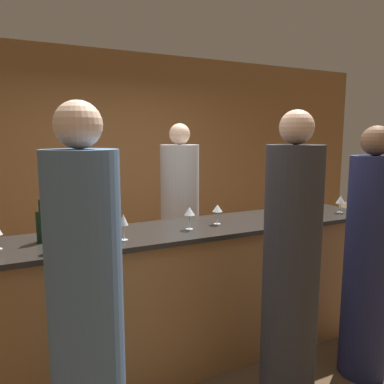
# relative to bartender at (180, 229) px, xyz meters

# --- Properties ---
(ground_plane) EXTENTS (14.00, 14.00, 0.00)m
(ground_plane) POSITION_rel_bartender_xyz_m (-0.30, -0.73, -0.87)
(ground_plane) COLOR #4C3823
(back_wall) EXTENTS (8.00, 0.06, 2.80)m
(back_wall) POSITION_rel_bartender_xyz_m (-0.30, 1.46, 0.53)
(back_wall) COLOR olive
(back_wall) RESTS_ON ground_plane
(bar_counter) EXTENTS (3.42, 0.64, 1.08)m
(bar_counter) POSITION_rel_bartender_xyz_m (-0.30, -0.73, -0.33)
(bar_counter) COLOR #996638
(bar_counter) RESTS_ON ground_plane
(bartender) EXTENTS (0.37, 0.37, 1.88)m
(bartender) POSITION_rel_bartender_xyz_m (0.00, 0.00, 0.00)
(bartender) COLOR #B2B2B7
(bartender) RESTS_ON ground_plane
(guest_0) EXTENTS (0.35, 0.35, 1.92)m
(guest_0) POSITION_rel_bartender_xyz_m (0.09, -1.49, 0.02)
(guest_0) COLOR #2D2D33
(guest_0) RESTS_ON ground_plane
(guest_1) EXTENTS (0.35, 0.35, 1.92)m
(guest_1) POSITION_rel_bartender_xyz_m (-1.17, -1.53, 0.02)
(guest_1) COLOR #4C6B93
(guest_1) RESTS_ON ground_plane
(guest_2) EXTENTS (0.33, 0.33, 1.83)m
(guest_2) POSITION_rel_bartender_xyz_m (0.83, -1.45, -0.01)
(guest_2) COLOR #1E234C
(guest_2) RESTS_ON ground_plane
(wine_bottle_0) EXTENTS (0.07, 0.07, 0.28)m
(wine_bottle_0) POSITION_rel_bartender_xyz_m (-1.28, -0.68, 0.32)
(wine_bottle_0) COLOR black
(wine_bottle_0) RESTS_ON bar_counter
(wine_glass_0) EXTENTS (0.08, 0.08, 0.17)m
(wine_glass_0) POSITION_rel_bartender_xyz_m (-0.28, -0.80, 0.34)
(wine_glass_0) COLOR silver
(wine_glass_0) RESTS_ON bar_counter
(wine_glass_1) EXTENTS (0.07, 0.07, 0.18)m
(wine_glass_1) POSITION_rel_bartender_xyz_m (-1.24, -0.94, 0.35)
(wine_glass_1) COLOR silver
(wine_glass_1) RESTS_ON bar_counter
(wine_glass_2) EXTENTS (0.06, 0.06, 0.18)m
(wine_glass_2) POSITION_rel_bartender_xyz_m (-0.80, -0.87, 0.34)
(wine_glass_2) COLOR silver
(wine_glass_2) RESTS_ON bar_counter
(wine_glass_4) EXTENTS (0.08, 0.08, 0.16)m
(wine_glass_4) POSITION_rel_bartender_xyz_m (-0.02, -0.75, 0.33)
(wine_glass_4) COLOR silver
(wine_glass_4) RESTS_ON bar_counter
(wine_glass_6) EXTENTS (0.08, 0.08, 0.16)m
(wine_glass_6) POSITION_rel_bartender_xyz_m (1.19, -0.85, 0.33)
(wine_glass_6) COLOR silver
(wine_glass_6) RESTS_ON bar_counter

